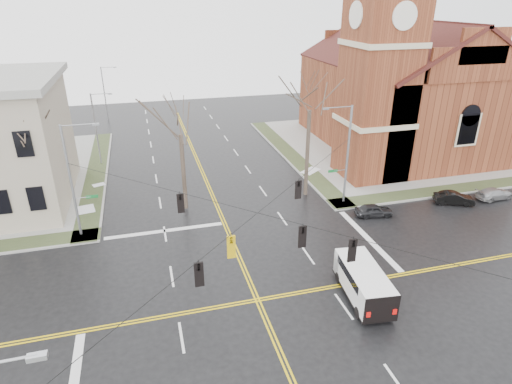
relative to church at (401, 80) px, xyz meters
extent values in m
plane|color=black|center=(-24.76, -24.78, -8.43)|extent=(120.00, 120.00, 0.00)
cube|color=gray|center=(0.24, 0.22, -8.36)|extent=(30.00, 30.00, 0.15)
cube|color=#333C21|center=(-13.56, 0.22, -8.28)|extent=(2.00, 30.00, 0.02)
cube|color=#333C21|center=(0.24, -13.58, -8.28)|extent=(30.00, 2.00, 0.02)
cube|color=#333C21|center=(-35.96, 0.22, -8.28)|extent=(2.00, 30.00, 0.02)
cube|color=gold|center=(-24.88, -24.78, -8.43)|extent=(0.12, 100.00, 0.01)
cube|color=gold|center=(-24.64, -24.78, -8.43)|extent=(0.12, 100.00, 0.01)
cube|color=gold|center=(-24.76, -24.90, -8.43)|extent=(100.00, 0.12, 0.01)
cube|color=gold|center=(-24.76, -24.66, -8.43)|extent=(100.00, 0.12, 0.01)
cube|color=silver|center=(-29.76, -14.28, -8.43)|extent=(9.50, 0.50, 0.01)
cube|color=silver|center=(-14.26, -19.78, -8.43)|extent=(0.50, 9.50, 0.01)
cube|color=brown|center=(-7.76, -7.78, 1.57)|extent=(6.00, 6.00, 20.00)
cylinder|color=silver|center=(-7.76, -10.83, 7.57)|extent=(2.40, 0.15, 2.40)
cylinder|color=silver|center=(-10.81, -7.78, 7.57)|extent=(0.15, 2.40, 2.40)
cube|color=brown|center=(1.24, 1.22, -3.43)|extent=(18.00, 24.00, 10.00)
cube|color=brown|center=(-7.96, -4.78, -6.23)|extent=(2.00, 5.00, 4.40)
cylinder|color=gray|center=(-13.26, -13.28, -3.78)|extent=(0.20, 0.20, 9.00)
cylinder|color=gray|center=(-13.86, -13.28, -5.13)|extent=(1.20, 0.06, 0.06)
cube|color=#106127|center=(-14.56, -13.28, -5.13)|extent=(0.90, 0.04, 0.25)
cylinder|color=gray|center=(-14.46, -13.28, 0.62)|extent=(2.40, 0.08, 0.08)
cube|color=gray|center=(-15.66, -13.28, 0.57)|extent=(0.50, 0.22, 0.15)
cylinder|color=gray|center=(-36.26, -13.28, -3.78)|extent=(0.20, 0.20, 9.00)
cylinder|color=gray|center=(-35.66, -13.28, -5.13)|extent=(1.20, 0.06, 0.06)
cube|color=#106127|center=(-34.96, -13.28, -5.13)|extent=(0.90, 0.04, 0.25)
cylinder|color=gray|center=(-35.06, -13.28, 0.62)|extent=(2.40, 0.08, 0.08)
cube|color=gray|center=(-33.86, -13.28, 0.57)|extent=(0.50, 0.22, 0.15)
cube|color=gray|center=(-33.86, -36.28, 0.57)|extent=(0.50, 0.22, 0.15)
cylinder|color=black|center=(-24.76, -24.78, -2.23)|extent=(23.02, 23.02, 0.03)
cylinder|color=black|center=(-24.76, -24.78, -2.23)|extent=(23.02, 23.02, 0.03)
imported|color=black|center=(-28.76, -28.78, -2.98)|extent=(0.21, 0.26, 1.30)
imported|color=black|center=(-20.76, -20.78, -2.98)|extent=(0.21, 0.26, 1.30)
imported|color=gold|center=(-26.76, -26.78, -2.98)|extent=(0.21, 0.26, 1.30)
imported|color=black|center=(-28.76, -20.78, -2.98)|extent=(0.21, 0.26, 1.30)
imported|color=black|center=(-20.76, -28.78, -2.98)|extent=(0.21, 0.26, 1.30)
imported|color=black|center=(-22.76, -26.78, -2.98)|extent=(0.21, 0.26, 1.30)
cylinder|color=gray|center=(-35.56, 3.22, -4.33)|extent=(0.16, 0.16, 8.00)
cylinder|color=gray|center=(-34.56, 3.22, -0.43)|extent=(2.00, 0.07, 0.07)
cube|color=gray|center=(-33.56, 3.22, -0.48)|extent=(0.45, 0.20, 0.13)
cylinder|color=gray|center=(-35.56, 23.22, -4.33)|extent=(0.16, 0.16, 8.00)
cylinder|color=gray|center=(-34.56, 23.22, -0.43)|extent=(2.00, 0.07, 0.07)
cube|color=gray|center=(-33.56, 23.22, -0.48)|extent=(0.45, 0.20, 0.13)
cube|color=white|center=(-18.27, -26.28, -7.22)|extent=(2.67, 5.58, 1.73)
cube|color=white|center=(-18.02, -24.06, -7.47)|extent=(2.17, 1.14, 1.22)
cube|color=black|center=(-17.98, -23.71, -6.91)|extent=(1.88, 0.33, 0.81)
cube|color=black|center=(-18.25, -26.08, -6.66)|extent=(2.49, 3.86, 0.56)
cube|color=#B70C0A|center=(-19.36, -28.91, -7.42)|extent=(0.25, 0.10, 0.35)
cube|color=#B70C0A|center=(-17.79, -29.09, -7.42)|extent=(0.25, 0.10, 0.35)
cube|color=black|center=(-18.27, -26.28, -8.10)|extent=(2.72, 5.63, 0.10)
cylinder|color=black|center=(-19.00, -24.41, -8.07)|extent=(0.34, 0.76, 0.73)
cylinder|color=black|center=(-17.15, -24.62, -8.07)|extent=(0.34, 0.76, 0.73)
cylinder|color=black|center=(-19.40, -27.94, -8.07)|extent=(0.34, 0.76, 0.73)
cylinder|color=black|center=(-17.54, -28.15, -8.07)|extent=(0.34, 0.76, 0.73)
imported|color=black|center=(-11.93, -16.43, -7.88)|extent=(3.40, 1.79, 1.10)
imported|color=black|center=(-3.56, -16.22, -7.86)|extent=(3.71, 2.44, 1.15)
imported|color=#9C9D9F|center=(0.88, -16.29, -7.90)|extent=(3.76, 1.69, 1.07)
cylinder|color=#382E23|center=(-38.88, -10.64, -4.58)|extent=(0.36, 0.36, 7.41)
cylinder|color=#382E23|center=(-27.57, -10.81, -4.85)|extent=(0.36, 0.36, 6.87)
cylinder|color=#382E23|center=(-16.12, -10.89, -4.18)|extent=(0.36, 0.36, 8.20)
camera|label=1|loc=(-30.61, -45.73, 8.99)|focal=30.00mm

